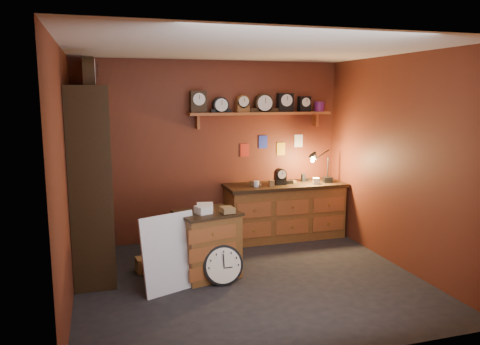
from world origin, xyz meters
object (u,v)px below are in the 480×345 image
object	(u,v)px
shelving_unit	(89,172)
big_round_clock	(223,265)
low_cabinet	(208,241)
workbench	(285,208)

from	to	relation	value
shelving_unit	big_round_clock	size ratio (longest dim) A/B	5.42
big_round_clock	low_cabinet	bearing A→B (deg)	109.99
shelving_unit	workbench	bearing A→B (deg)	9.87
workbench	low_cabinet	bearing A→B (deg)	-141.64
workbench	big_round_clock	bearing A→B (deg)	-132.91
workbench	big_round_clock	xyz separation A→B (m)	(-1.38, -1.49, -0.24)
workbench	shelving_unit	bearing A→B (deg)	-170.13
workbench	big_round_clock	world-z (taller)	workbench
shelving_unit	low_cabinet	xyz separation A→B (m)	(1.35, -0.69, -0.82)
shelving_unit	low_cabinet	world-z (taller)	shelving_unit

